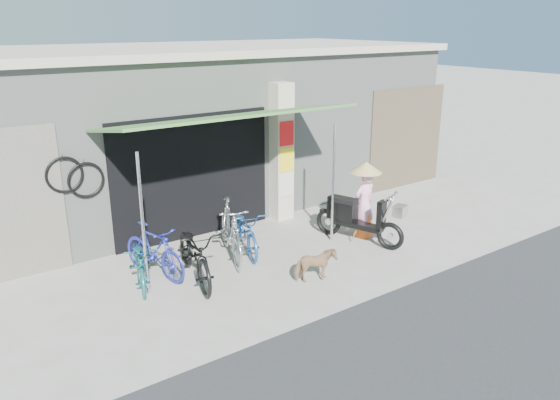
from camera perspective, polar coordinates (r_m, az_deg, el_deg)
ground at (r=10.03m, az=4.28°, el=-6.69°), size 80.00×80.00×0.00m
bicycle_shop at (r=13.61m, az=-9.45°, el=7.90°), size 12.30×5.30×3.66m
shop_pillar at (r=11.87m, az=0.08°, el=4.99°), size 0.42×0.44×3.00m
awning at (r=10.06m, az=-5.40°, el=8.40°), size 4.60×1.88×2.72m
neighbour_right at (r=14.76m, az=13.06°, el=6.35°), size 2.60×0.06×2.60m
bike_teal at (r=9.41m, az=-14.34°, el=-6.37°), size 0.95×1.58×0.78m
bike_blue at (r=9.63m, az=-13.03°, el=-5.16°), size 0.83×1.63×0.94m
bike_black at (r=9.31m, az=-8.87°, el=-5.53°), size 1.06×2.01×1.00m
bike_silver at (r=10.07m, az=-5.19°, el=-3.19°), size 1.10×1.91×1.10m
bike_navy at (r=10.39m, az=-3.71°, el=-3.15°), size 1.01×1.75×0.87m
street_dog at (r=9.27m, az=3.71°, el=-6.83°), size 0.76×0.52×0.59m
moped at (r=10.92m, az=8.01°, el=-1.87°), size 0.85×1.87×1.10m
nun at (r=11.13m, az=8.83°, el=0.09°), size 0.64×0.64×1.57m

